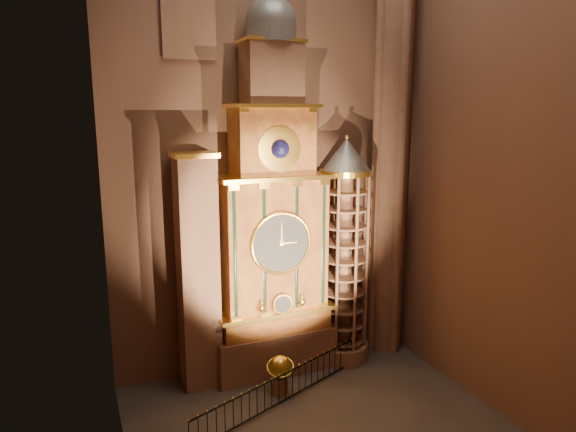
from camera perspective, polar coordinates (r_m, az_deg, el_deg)
name	(u,v)px	position (r m, az deg, el deg)	size (l,w,h in m)	color
floor	(321,427)	(21.20, 3.69, -22.37)	(14.00, 14.00, 0.00)	#383330
wall_back	(264,130)	(23.12, -2.73, 9.49)	(22.00, 22.00, 0.00)	brown
wall_left	(107,141)	(15.72, -19.43, 7.92)	(22.00, 22.00, 0.00)	brown
wall_right	(485,133)	(21.73, 21.01, 8.62)	(22.00, 22.00, 0.00)	brown
astronomical_clock	(273,230)	(22.73, -1.72, -1.55)	(5.60, 2.41, 16.70)	#8C634C
portrait_tower	(198,272)	(22.18, -9.97, -6.14)	(1.80, 1.60, 10.20)	#8C634C
stair_turret	(344,254)	(24.30, 6.26, -4.18)	(2.50, 2.50, 10.80)	#8C634C
gothic_pier	(392,129)	(25.05, 11.47, 9.43)	(2.04, 2.04, 22.00)	#8C634C
celestial_globe	(280,371)	(22.73, -0.86, -16.84)	(1.51, 1.47, 1.70)	#8C634C
iron_railing	(286,387)	(22.29, -0.25, -18.43)	(8.84, 3.65, 1.26)	black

